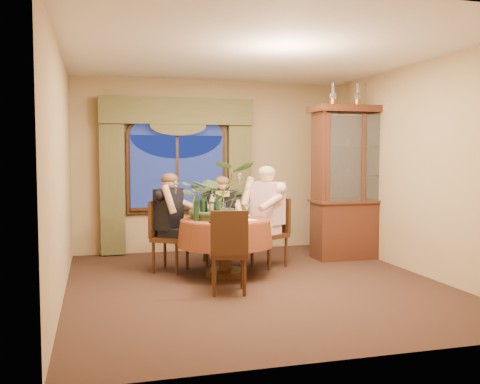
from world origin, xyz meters
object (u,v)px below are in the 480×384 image
object	(u,v)px
oil_lamp_left	(333,94)
wine_bottle_0	(196,208)
dining_table	(225,247)
oil_lamp_center	(357,95)
chair_back	(170,237)
person_back	(169,222)
chair_right	(269,233)
chair_back_right	(217,231)
wine_bottle_1	(195,207)
oil_lamp_right	(381,96)
person_pink	(268,216)
stoneware_vase	(216,208)
wine_bottle_2	(202,207)
wine_bottle_5	(217,207)
china_cabinet	(356,183)
wine_bottle_4	(212,207)
chair_front_left	(229,251)
person_scarf	(222,220)
centerpiece_plant	(217,170)
wine_bottle_3	(205,206)
olive_bowl	(232,218)

from	to	relation	value
oil_lamp_left	wine_bottle_0	xyz separation A→B (m)	(-2.23, -0.78, -1.58)
dining_table	oil_lamp_center	world-z (taller)	oil_lamp_center
chair_back	person_back	size ratio (longest dim) A/B	0.71
chair_right	chair_back_right	world-z (taller)	same
person_back	wine_bottle_1	distance (m)	0.58
oil_lamp_left	oil_lamp_right	distance (m)	0.81
chair_back_right	chair_back	distance (m)	0.82
dining_table	person_pink	distance (m)	0.89
chair_back	wine_bottle_0	bearing A→B (deg)	60.10
stoneware_vase	wine_bottle_2	size ratio (longest dim) A/B	0.83
wine_bottle_5	china_cabinet	bearing A→B (deg)	17.14
chair_right	oil_lamp_left	bearing A→B (deg)	-103.23
person_back	wine_bottle_0	world-z (taller)	person_back
person_back	wine_bottle_4	size ratio (longest dim) A/B	4.07
chair_back_right	wine_bottle_4	bearing A→B (deg)	77.72
chair_front_left	person_scarf	distance (m)	1.66
chair_right	wine_bottle_0	distance (m)	1.31
chair_right	stoneware_vase	world-z (taller)	stoneware_vase
chair_right	centerpiece_plant	xyz separation A→B (m)	(-0.82, -0.26, 0.91)
china_cabinet	wine_bottle_0	distance (m)	2.76
wine_bottle_5	chair_back	bearing A→B (deg)	139.13
china_cabinet	centerpiece_plant	distance (m)	2.39
oil_lamp_center	chair_back	xyz separation A→B (m)	(-2.89, -0.25, -2.01)
china_cabinet	chair_right	bearing A→B (deg)	-168.80
chair_front_left	chair_back_right	bearing A→B (deg)	92.77
oil_lamp_right	centerpiece_plant	distance (m)	2.99
chair_back_right	wine_bottle_1	world-z (taller)	wine_bottle_1
oil_lamp_left	chair_right	xyz separation A→B (m)	(-1.09, -0.30, -2.01)
chair_back	wine_bottle_3	size ratio (longest dim) A/B	2.91
stoneware_vase	centerpiece_plant	bearing A→B (deg)	63.30
chair_back	wine_bottle_5	bearing A→B (deg)	82.93
chair_back_right	person_pink	xyz separation A→B (m)	(0.64, -0.40, 0.24)
person_back	wine_bottle_1	xyz separation A→B (m)	(0.29, -0.44, 0.24)
china_cabinet	chair_front_left	world-z (taller)	china_cabinet
china_cabinet	wine_bottle_1	bearing A→B (deg)	-166.75
wine_bottle_4	person_back	bearing A→B (deg)	134.14
chair_front_left	wine_bottle_5	xyz separation A→B (m)	(0.05, 0.81, 0.44)
chair_back_right	person_pink	bearing A→B (deg)	153.47
dining_table	wine_bottle_1	distance (m)	0.66
person_pink	wine_bottle_4	size ratio (longest dim) A/B	4.35
oil_lamp_right	wine_bottle_3	bearing A→B (deg)	-169.02
china_cabinet	wine_bottle_0	bearing A→B (deg)	-163.41
olive_bowl	person_scarf	bearing A→B (deg)	85.15
olive_bowl	wine_bottle_1	world-z (taller)	wine_bottle_1
person_pink	stoneware_vase	xyz separation A→B (m)	(-0.82, -0.33, 0.17)
oil_lamp_center	person_pink	xyz separation A→B (m)	(-1.52, -0.28, -1.78)
oil_lamp_center	oil_lamp_right	bearing A→B (deg)	0.00
person_back	person_scarf	bearing A→B (deg)	145.28
oil_lamp_center	oil_lamp_left	bearing A→B (deg)	180.00
wine_bottle_4	dining_table	bearing A→B (deg)	-3.03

